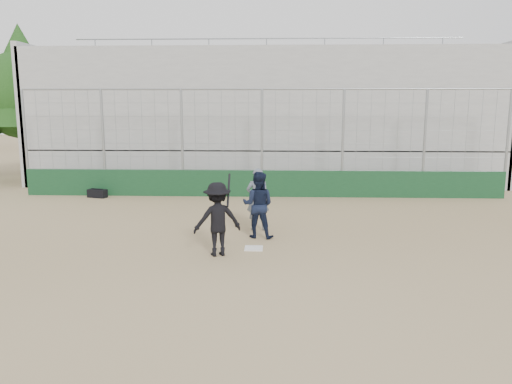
{
  "coord_description": "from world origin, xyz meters",
  "views": [
    {
      "loc": [
        0.52,
        -11.64,
        3.45
      ],
      "look_at": [
        0.0,
        1.4,
        1.15
      ],
      "focal_mm": 35.0,
      "sensor_mm": 36.0,
      "label": 1
    }
  ],
  "objects_px": {
    "umpire": "(258,202)",
    "equipment_bag": "(97,193)",
    "batter_at_plate": "(217,219)",
    "catcher_crouched": "(258,216)"
  },
  "relations": [
    {
      "from": "batter_at_plate",
      "to": "catcher_crouched",
      "type": "distance_m",
      "value": 1.81
    },
    {
      "from": "batter_at_plate",
      "to": "umpire",
      "type": "relative_size",
      "value": 1.2
    },
    {
      "from": "catcher_crouched",
      "to": "umpire",
      "type": "distance_m",
      "value": 0.86
    },
    {
      "from": "catcher_crouched",
      "to": "umpire",
      "type": "xyz_separation_m",
      "value": [
        -0.04,
        0.83,
        0.19
      ]
    },
    {
      "from": "umpire",
      "to": "equipment_bag",
      "type": "bearing_deg",
      "value": -34.23
    },
    {
      "from": "batter_at_plate",
      "to": "catcher_crouched",
      "type": "bearing_deg",
      "value": 60.64
    },
    {
      "from": "batter_at_plate",
      "to": "equipment_bag",
      "type": "height_order",
      "value": "batter_at_plate"
    },
    {
      "from": "batter_at_plate",
      "to": "umpire",
      "type": "bearing_deg",
      "value": 70.66
    },
    {
      "from": "umpire",
      "to": "equipment_bag",
      "type": "relative_size",
      "value": 2.01
    },
    {
      "from": "catcher_crouched",
      "to": "batter_at_plate",
      "type": "bearing_deg",
      "value": -119.36
    }
  ]
}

